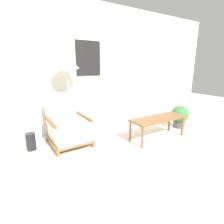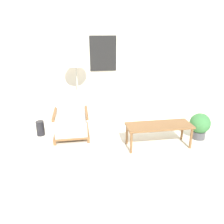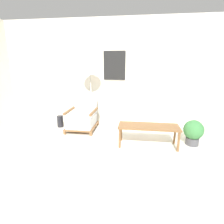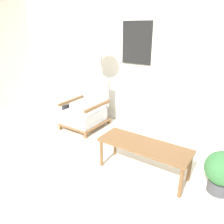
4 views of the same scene
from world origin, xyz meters
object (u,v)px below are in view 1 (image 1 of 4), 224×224
floor_lamp (67,65)px  coffee_table (158,120)px  vase (31,142)px  armchair (68,129)px  potted_plant (180,115)px

floor_lamp → coffee_table: bearing=-36.1°
floor_lamp → coffee_table: size_ratio=1.36×
vase → armchair: bearing=-6.7°
vase → potted_plant: potted_plant is taller
armchair → coffee_table: 1.73m
coffee_table → vase: 2.35m
floor_lamp → vase: size_ratio=5.38×
floor_lamp → vase: floor_lamp is taller
floor_lamp → vase: bearing=-163.8°
armchair → potted_plant: (2.47, -0.56, 0.00)m
potted_plant → armchair: bearing=167.3°
armchair → floor_lamp: (0.16, 0.30, 1.13)m
coffee_table → floor_lamp: bearing=143.9°
coffee_table → potted_plant: (0.90, 0.17, -0.09)m
armchair → coffee_table: bearing=-24.9°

